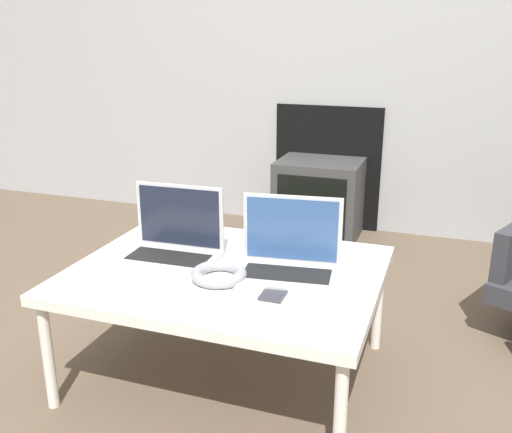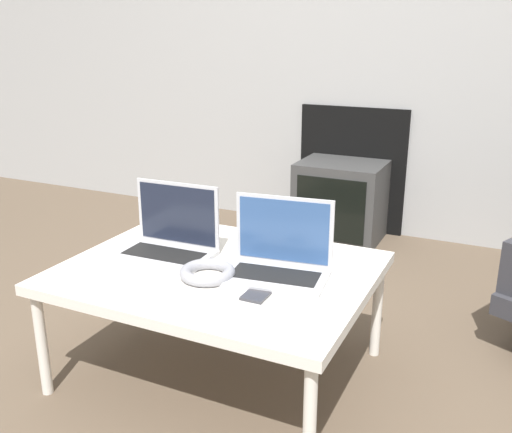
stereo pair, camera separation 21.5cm
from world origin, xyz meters
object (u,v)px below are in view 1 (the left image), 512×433
at_px(headphones, 219,274).
at_px(tv, 319,199).
at_px(phone, 276,292).
at_px(laptop_right, 289,257).
at_px(laptop_left, 173,242).

relative_size(headphones, tv, 0.38).
relative_size(phone, tv, 0.29).
height_order(headphones, tv, tv).
distance_m(laptop_right, tv, 1.54).
distance_m(headphones, tv, 1.64).
relative_size(headphones, phone, 1.32).
bearing_deg(tv, laptop_right, -80.50).
bearing_deg(laptop_right, phone, -95.47).
relative_size(laptop_right, headphones, 1.97).
height_order(headphones, phone, headphones).
bearing_deg(tv, laptop_left, -96.53).
bearing_deg(phone, laptop_right, 91.91).
distance_m(laptop_right, phone, 0.17).
bearing_deg(laptop_left, laptop_right, -1.98).
bearing_deg(laptop_right, headphones, -155.44).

